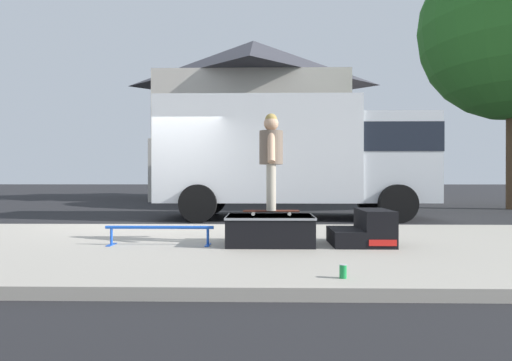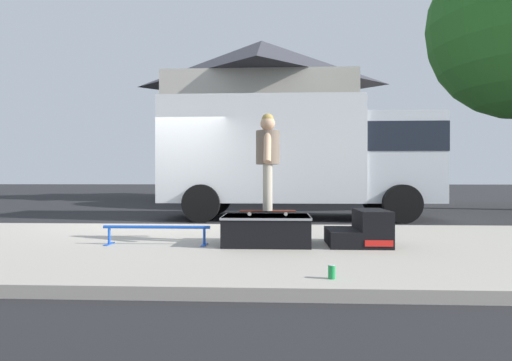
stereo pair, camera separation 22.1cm
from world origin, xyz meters
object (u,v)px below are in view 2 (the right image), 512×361
Objects in this scene: grind_rail at (156,230)px; skateboard at (268,211)px; skate_box at (266,229)px; kicker_ramp at (363,231)px; box_truck at (299,153)px; soda_can at (332,272)px; skater_kid at (268,153)px.

skateboard reaches higher than grind_rail.
skate_box is 1.43× the size of kicker_ramp.
kicker_ramp is 0.12× the size of box_truck.
box_truck is (-0.60, 5.32, 1.38)m from kicker_ramp.
skateboard is 2.19m from soda_can.
skateboard is 5.44m from box_truck.
skate_box is 1.52m from grind_rail.
skater_kid reaches higher than grind_rail.
box_truck reaches higher than skate_box.
box_truck is at bearing 96.45° from kicker_ramp.
soda_can is (0.63, -2.06, -1.20)m from skater_kid.
kicker_ramp is at bearing -2.12° from skateboard.
soda_can is at bearing -108.50° from kicker_ramp.
skate_box is 9.50× the size of soda_can.
box_truck is (0.07, 7.34, 1.52)m from soda_can.
kicker_ramp is at bearing 2.13° from grind_rail.
skate_box is at bearing -97.67° from box_truck.
kicker_ramp is 0.56× the size of grind_rail.
soda_can is at bearing -90.56° from box_truck.
grind_rail reaches higher than soda_can.
grind_rail is 6.03m from box_truck.
soda_can is (0.63, -2.06, -0.40)m from skateboard.
box_truck is (0.72, 5.32, 1.37)m from skate_box.
grind_rail is 0.22× the size of box_truck.
box_truck is at bearing 82.43° from skater_kid.
skate_box is 1.53× the size of skateboard.
kicker_ramp reaches higher than grind_rail.
kicker_ramp is at bearing -2.12° from skater_kid.
kicker_ramp reaches higher than soda_can.
soda_can is at bearing -73.03° from skateboard.
box_truck reaches higher than grind_rail.
soda_can is at bearing -73.03° from skater_kid.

